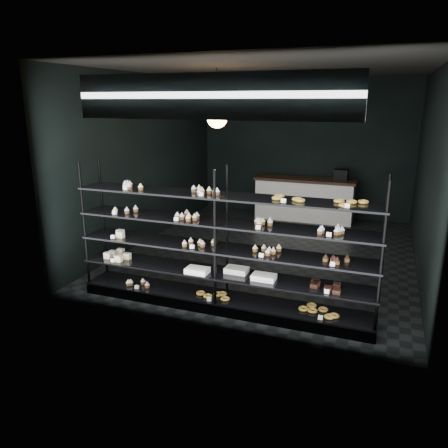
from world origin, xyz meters
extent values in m
cube|color=black|center=(0.00, 0.00, 0.01)|extent=(5.00, 6.00, 0.01)
cube|color=black|center=(0.00, 0.00, 3.20)|extent=(5.00, 6.00, 0.01)
cube|color=black|center=(0.00, 3.00, 1.60)|extent=(5.00, 0.01, 3.20)
cube|color=black|center=(0.00, -3.00, 1.60)|extent=(5.00, 0.01, 3.20)
cube|color=black|center=(-2.50, 0.00, 1.60)|extent=(0.01, 6.00, 3.20)
cube|color=black|center=(2.50, 0.00, 1.60)|extent=(0.01, 6.00, 3.20)
cube|color=black|center=(-0.03, -2.45, 0.06)|extent=(4.00, 0.50, 0.12)
cylinder|color=black|center=(-2.00, -2.67, 0.99)|extent=(0.04, 0.04, 1.85)
cylinder|color=black|center=(-2.00, -2.23, 0.99)|extent=(0.04, 0.04, 1.85)
cylinder|color=black|center=(-0.03, -2.67, 0.99)|extent=(0.04, 0.04, 1.85)
cylinder|color=black|center=(-0.03, -2.23, 0.99)|extent=(0.04, 0.04, 1.85)
cylinder|color=black|center=(1.94, -2.67, 0.99)|extent=(0.04, 0.04, 1.85)
cylinder|color=black|center=(1.94, -2.23, 0.99)|extent=(0.04, 0.04, 1.85)
cube|color=black|center=(-0.03, -2.45, 0.15)|extent=(4.00, 0.50, 0.03)
cube|color=black|center=(-0.03, -2.45, 0.50)|extent=(4.00, 0.50, 0.02)
cube|color=black|center=(-0.03, -2.45, 0.85)|extent=(4.00, 0.50, 0.02)
cube|color=black|center=(-0.03, -2.45, 1.20)|extent=(4.00, 0.50, 0.02)
cube|color=black|center=(-0.03, -2.45, 1.55)|extent=(4.00, 0.50, 0.02)
cube|color=white|center=(-1.31, -2.63, 1.59)|extent=(0.06, 0.04, 0.06)
cube|color=white|center=(-0.26, -2.63, 1.59)|extent=(0.06, 0.04, 0.06)
cube|color=white|center=(0.80, -2.63, 1.59)|extent=(0.05, 0.04, 0.06)
cube|color=white|center=(1.51, -2.63, 1.59)|extent=(0.06, 0.04, 0.06)
cube|color=white|center=(-1.50, -2.63, 1.24)|extent=(0.06, 0.04, 0.06)
cube|color=white|center=(-0.55, -2.63, 1.24)|extent=(0.05, 0.04, 0.06)
cube|color=white|center=(0.54, -2.63, 1.24)|extent=(0.05, 0.04, 0.06)
cube|color=white|center=(1.35, -2.63, 1.24)|extent=(0.06, 0.04, 0.06)
cube|color=white|center=(-1.57, -2.63, 0.89)|extent=(0.06, 0.04, 0.06)
cube|color=white|center=(-0.34, -2.63, 0.89)|extent=(0.06, 0.04, 0.06)
cube|color=white|center=(0.53, -2.63, 0.89)|extent=(0.05, 0.04, 0.06)
cube|color=white|center=(1.45, -2.63, 0.89)|extent=(0.06, 0.04, 0.06)
cube|color=white|center=(-1.63, -2.63, 0.54)|extent=(0.06, 0.04, 0.06)
cube|color=white|center=(1.33, -2.63, 0.54)|extent=(0.06, 0.04, 0.06)
cube|color=white|center=(-1.25, -2.63, 0.19)|extent=(0.06, 0.04, 0.06)
cube|color=white|center=(-0.08, -2.63, 0.19)|extent=(0.05, 0.04, 0.06)
cube|color=white|center=(1.28, -2.63, 0.19)|extent=(0.06, 0.04, 0.06)
cube|color=#0B1339|center=(0.00, -2.92, 2.75)|extent=(3.20, 0.04, 0.45)
cube|color=white|center=(0.00, -2.94, 2.75)|extent=(3.30, 0.02, 0.50)
cylinder|color=black|center=(-0.64, -1.03, 2.89)|extent=(0.01, 0.01, 0.57)
sphere|color=#F79E56|center=(-0.64, -1.03, 2.45)|extent=(0.32, 0.32, 0.32)
cube|color=white|center=(0.16, 2.50, 0.46)|extent=(2.21, 0.60, 0.92)
cube|color=black|center=(0.16, 2.50, 0.95)|extent=(2.30, 0.65, 0.06)
cube|color=black|center=(0.94, 2.50, 1.10)|extent=(0.30, 0.30, 0.25)
camera|label=1|loc=(1.89, -7.48, 2.70)|focal=35.00mm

